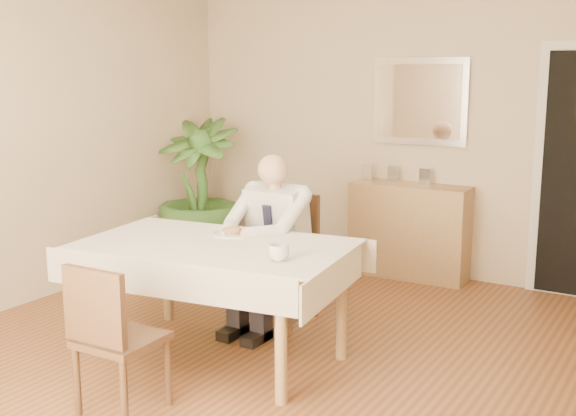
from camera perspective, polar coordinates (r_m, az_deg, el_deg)
The scene contains 16 objects.
room at distance 4.33m, azimuth -2.39°, elevation 3.77°, with size 5.00×5.02×2.60m.
mirror at distance 6.48m, azimuth 10.38°, elevation 8.28°, with size 0.86×0.04×0.76m.
dining_table at distance 4.62m, azimuth -5.78°, elevation -3.81°, with size 1.84×1.23×0.75m.
chair_far at distance 5.36m, azimuth -0.08°, elevation -3.19°, with size 0.50×0.50×0.93m.
chair_near at distance 3.98m, azimuth -13.84°, elevation -9.53°, with size 0.41×0.41×0.85m.
seated_man at distance 5.08m, azimuth -1.78°, elevation -2.09°, with size 0.48×0.72×1.24m.
plate at distance 4.81m, azimuth -4.47°, elevation -2.04°, with size 0.26×0.26×0.02m, color white.
food at distance 4.80m, azimuth -4.47°, elevation -1.78°, with size 0.14×0.14×0.06m, color brown.
knife at distance 4.74m, azimuth -4.50°, elevation -2.04°, with size 0.01×0.01×0.13m, color silver.
fork at distance 4.78m, azimuth -5.28°, elevation -1.92°, with size 0.01×0.01×0.13m, color silver.
coffee_mug at distance 4.16m, azimuth -0.72°, elevation -3.54°, with size 0.12×0.12×0.10m, color white.
sideboard at distance 6.50m, azimuth 9.56°, elevation -1.79°, with size 1.04×0.35×0.83m, color #A3804F.
photo_frame_left at distance 6.59m, azimuth 6.27°, elevation 2.79°, with size 0.10×0.02×0.14m, color silver.
photo_frame_center at distance 6.55m, azimuth 8.30°, elevation 2.70°, with size 0.10×0.02×0.14m, color silver.
photo_frame_right at distance 6.43m, azimuth 10.76°, elevation 2.46°, with size 0.10×0.02×0.14m, color silver.
potted_palm at distance 6.94m, azimuth -7.08°, elevation 1.36°, with size 0.77×0.77×1.37m, color #305A20.
Camera 1 is at (2.37, -3.59, 1.86)m, focal length 45.00 mm.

